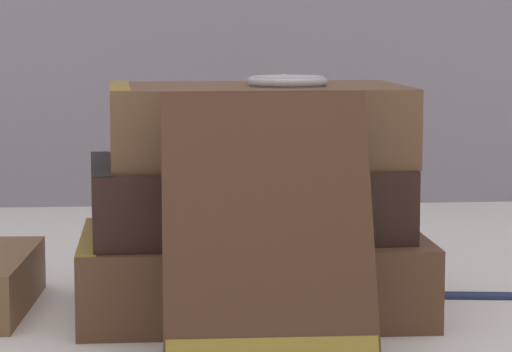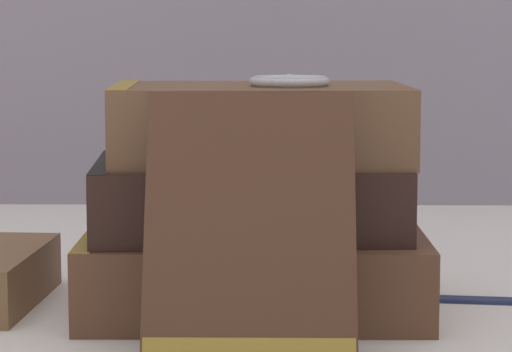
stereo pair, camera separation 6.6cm
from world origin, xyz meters
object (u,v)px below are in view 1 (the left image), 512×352
at_px(book_leaning_front, 267,238).
at_px(pocket_watch, 287,81).
at_px(book_flat_middle, 236,197).
at_px(fountain_pen, 478,292).
at_px(book_flat_bottom, 243,273).
at_px(book_flat_top, 248,124).

relative_size(book_leaning_front, pocket_watch, 2.72).
xyz_separation_m(book_flat_middle, book_leaning_front, (0.01, -0.12, -0.00)).
bearing_deg(book_leaning_front, fountain_pen, 41.72).
distance_m(book_flat_bottom, book_flat_middle, 0.05).
distance_m(book_flat_middle, fountain_pen, 0.17).
xyz_separation_m(book_flat_middle, pocket_watch, (0.03, -0.01, 0.07)).
bearing_deg(book_flat_middle, book_flat_bottom, -68.89).
xyz_separation_m(book_leaning_front, fountain_pen, (0.15, 0.13, -0.06)).
bearing_deg(book_flat_middle, book_flat_top, -20.54).
relative_size(pocket_watch, fountain_pen, 0.39).
distance_m(book_flat_middle, book_leaning_front, 0.12).
relative_size(book_flat_top, book_leaning_front, 1.29).
xyz_separation_m(book_flat_top, fountain_pen, (0.15, 0.02, -0.11)).
distance_m(book_leaning_front, fountain_pen, 0.21).
height_order(book_flat_bottom, book_leaning_front, book_leaning_front).
xyz_separation_m(book_flat_top, pocket_watch, (0.02, -0.01, 0.03)).
distance_m(book_flat_bottom, book_flat_top, 0.09).
bearing_deg(book_leaning_front, book_flat_bottom, 92.50).
height_order(book_flat_bottom, book_flat_middle, book_flat_middle).
relative_size(book_flat_bottom, fountain_pen, 1.56).
bearing_deg(pocket_watch, book_flat_middle, 159.20).
bearing_deg(book_flat_middle, pocket_watch, -24.35).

